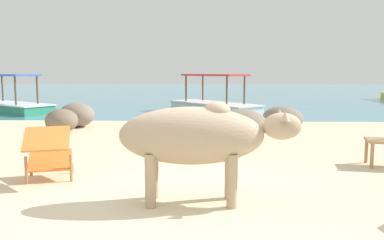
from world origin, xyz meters
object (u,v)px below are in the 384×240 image
at_px(deck_chair_far, 49,151).
at_px(boat_green, 9,104).
at_px(boat_white, 214,104).
at_px(cow, 196,136).

relative_size(deck_chair_far, boat_green, 0.24).
bearing_deg(deck_chair_far, boat_white, -29.92).
height_order(cow, boat_green, boat_green).
height_order(deck_chair_far, boat_white, boat_white).
bearing_deg(boat_green, cow, 159.03).
height_order(deck_chair_far, boat_green, boat_green).
bearing_deg(cow, deck_chair_far, 156.53).
distance_m(cow, boat_green, 11.57).
distance_m(cow, boat_white, 9.85).
relative_size(deck_chair_far, boat_white, 0.25).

